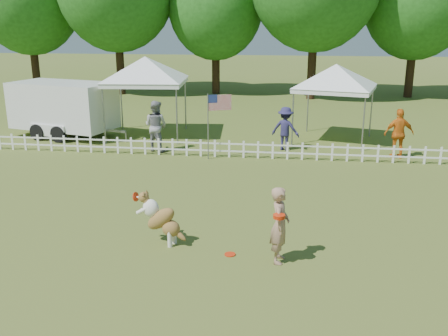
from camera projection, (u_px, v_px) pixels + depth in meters
name	position (u px, v px, depth m)	size (l,w,h in m)	color
ground	(201.00, 243.00, 10.63)	(120.00, 120.00, 0.00)	#455D1D
picket_fence	(236.00, 149.00, 17.20)	(22.00, 0.08, 0.60)	white
handler	(280.00, 225.00, 9.64)	(0.56, 0.37, 1.53)	#A67D63
dog	(162.00, 219.00, 10.49)	(1.08, 0.36, 1.11)	brown
frisbee_on_turf	(230.00, 254.00, 10.11)	(0.22, 0.22, 0.02)	red
canopy_tent_left	(147.00, 98.00, 20.09)	(3.03, 3.03, 3.13)	white
canopy_tent_right	(334.00, 104.00, 19.33)	(2.82, 2.82, 2.91)	white
cargo_trailer	(64.00, 109.00, 20.21)	(5.08, 2.24, 2.24)	white
flag_pole	(208.00, 127.00, 16.77)	(0.86, 0.09, 2.24)	gray
spectator_a	(156.00, 126.00, 17.92)	(0.89, 0.69, 1.83)	gray
spectator_b	(285.00, 129.00, 18.09)	(1.02, 0.59, 1.58)	#28244E
spectator_c	(399.00, 134.00, 16.99)	(1.00, 0.42, 1.71)	orange
tree_far_left	(29.00, 5.00, 31.85)	(6.60, 6.60, 11.00)	#215A19
tree_center_left	(216.00, 15.00, 31.00)	(6.00, 6.00, 9.80)	#215A19
tree_right	(417.00, 9.00, 29.41)	(6.20, 6.20, 10.40)	#215A19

